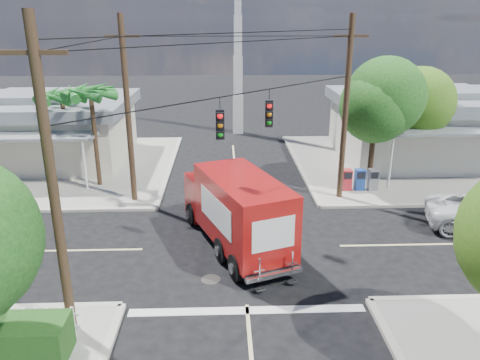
{
  "coord_description": "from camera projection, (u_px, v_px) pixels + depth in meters",
  "views": [
    {
      "loc": [
        -0.69,
        -16.93,
        8.79
      ],
      "look_at": [
        0.0,
        2.0,
        2.2
      ],
      "focal_mm": 35.0,
      "sensor_mm": 36.0,
      "label": 1
    }
  ],
  "objects": [
    {
      "name": "ground",
      "position": [
        242.0,
        248.0,
        18.89
      ],
      "size": [
        120.0,
        120.0,
        0.0
      ],
      "primitive_type": "plane",
      "color": "black",
      "rests_on": "ground"
    },
    {
      "name": "sidewalk_ne",
      "position": [
        407.0,
        164.0,
        29.51
      ],
      "size": [
        14.12,
        14.12,
        0.14
      ],
      "color": "gray",
      "rests_on": "ground"
    },
    {
      "name": "sidewalk_nw",
      "position": [
        58.0,
        167.0,
        28.76
      ],
      "size": [
        14.12,
        14.12,
        0.14
      ],
      "color": "gray",
      "rests_on": "ground"
    },
    {
      "name": "road_markings",
      "position": [
        243.0,
        266.0,
        17.49
      ],
      "size": [
        32.0,
        32.0,
        0.01
      ],
      "color": "beige",
      "rests_on": "ground"
    },
    {
      "name": "building_ne",
      "position": [
        430.0,
        125.0,
        29.85
      ],
      "size": [
        11.8,
        10.2,
        4.5
      ],
      "color": "silver",
      "rests_on": "sidewalk_ne"
    },
    {
      "name": "building_nw",
      "position": [
        44.0,
        128.0,
        29.51
      ],
      "size": [
        10.8,
        10.2,
        4.3
      ],
      "color": "beige",
      "rests_on": "sidewalk_nw"
    },
    {
      "name": "radio_tower",
      "position": [
        238.0,
        61.0,
        35.93
      ],
      "size": [
        0.8,
        0.8,
        17.0
      ],
      "color": "silver",
      "rests_on": "ground"
    },
    {
      "name": "tree_ne_front",
      "position": [
        377.0,
        101.0,
        23.95
      ],
      "size": [
        4.21,
        4.14,
        6.66
      ],
      "color": "#422D1C",
      "rests_on": "sidewalk_ne"
    },
    {
      "name": "tree_ne_back",
      "position": [
        409.0,
        104.0,
        26.31
      ],
      "size": [
        3.77,
        3.66,
        5.82
      ],
      "color": "#422D1C",
      "rests_on": "sidewalk_ne"
    },
    {
      "name": "palm_nw_front",
      "position": [
        91.0,
        95.0,
        24.05
      ],
      "size": [
        3.01,
        3.08,
        5.59
      ],
      "color": "#422D1C",
      "rests_on": "sidewalk_nw"
    },
    {
      "name": "palm_nw_back",
      "position": [
        62.0,
        97.0,
        25.52
      ],
      "size": [
        3.01,
        3.08,
        5.19
      ],
      "color": "#422D1C",
      "rests_on": "sidewalk_nw"
    },
    {
      "name": "utility_poles",
      "position": [
        201.0,
        126.0,
        18.81
      ],
      "size": [
        12.0,
        10.68,
        9.0
      ],
      "color": "#473321",
      "rests_on": "ground"
    },
    {
      "name": "vending_boxes",
      "position": [
        360.0,
        179.0,
        24.74
      ],
      "size": [
        1.9,
        0.5,
        1.1
      ],
      "color": "red",
      "rests_on": "sidewalk_ne"
    },
    {
      "name": "delivery_truck",
      "position": [
        236.0,
        210.0,
        18.53
      ],
      "size": [
        4.51,
        7.43,
        3.1
      ],
      "color": "black",
      "rests_on": "ground"
    }
  ]
}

